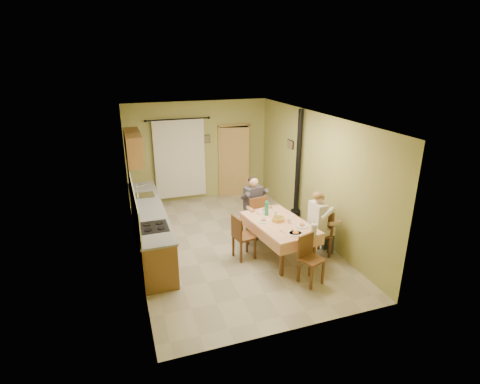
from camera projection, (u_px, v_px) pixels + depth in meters
name	position (u px, v px, depth m)	size (l,w,h in m)	color
floor	(231.00, 243.00, 8.38)	(4.00, 6.00, 0.01)	tan
room_shell	(230.00, 165.00, 7.75)	(4.04, 6.04, 2.82)	#A09E52
kitchen_run	(150.00, 227.00, 8.05)	(0.64, 3.64, 1.56)	brown
upper_cabinets	(133.00, 147.00, 8.67)	(0.35, 1.40, 0.70)	brown
curtain	(180.00, 159.00, 10.35)	(1.70, 0.07, 2.22)	black
doorway	(234.00, 161.00, 10.93)	(0.96, 0.27, 2.15)	black
dining_table	(279.00, 239.00, 7.75)	(1.22, 1.79, 0.76)	#EBA47B
tableware	(284.00, 221.00, 7.53)	(0.88, 1.57, 0.33)	white
chair_far	(254.00, 224.00, 8.62)	(0.51, 0.51, 1.01)	brown
chair_near	(310.00, 269.00, 6.83)	(0.47, 0.47, 0.92)	brown
chair_right	(317.00, 242.00, 7.78)	(0.47, 0.47, 1.01)	brown
chair_left	(243.00, 245.00, 7.67)	(0.45, 0.45, 0.94)	brown
man_far	(254.00, 200.00, 8.43)	(0.62, 0.52, 1.39)	#38333D
man_right	(319.00, 217.00, 7.57)	(0.48, 0.60, 1.39)	silver
stove_flue	(297.00, 183.00, 9.14)	(0.24, 0.24, 2.80)	black
picture_back	(207.00, 139.00, 10.49)	(0.19, 0.03, 0.23)	black
picture_right	(290.00, 144.00, 9.41)	(0.03, 0.31, 0.21)	brown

